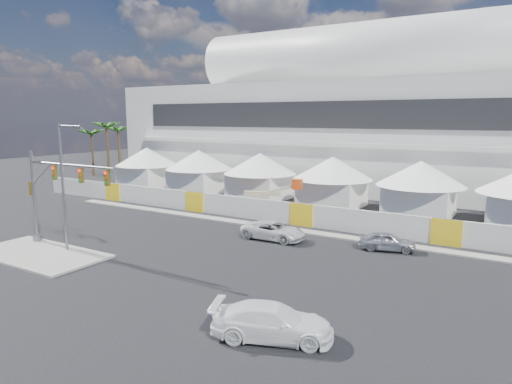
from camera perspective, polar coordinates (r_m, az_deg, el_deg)
The scene contains 13 objects.
ground at distance 32.84m, azimuth -15.26°, elevation -7.91°, with size 160.00×160.00×0.00m, color black.
median_island at distance 35.63m, azimuth -25.55°, elevation -7.02°, with size 10.00×5.00×0.15m, color gray.
far_curb at distance 35.33m, azimuth 25.37°, elevation -7.16°, with size 80.00×1.20×0.12m, color gray.
stadium at distance 64.50m, azimuth 18.68°, elevation 8.81°, with size 80.00×24.80×21.98m.
tent_row at distance 51.07m, azimuth 4.85°, elevation 2.14°, with size 53.40×8.40×5.40m.
hoarding_fence at distance 40.63m, azimuth 5.78°, elevation -2.84°, with size 70.00×0.25×2.00m, color silver.
palm_cluster at distance 76.06m, azimuth -16.84°, elevation 6.98°, with size 10.60×10.60×8.55m.
sedan_silver at distance 34.51m, azimuth 16.03°, elevation -5.91°, with size 4.01×1.62×1.37m, color #B2B3B8.
pickup_curb at distance 36.06m, azimuth 2.17°, elevation -4.84°, with size 5.14×2.37×1.43m, color silver.
pickup_near at distance 20.62m, azimuth 2.05°, elevation -15.91°, with size 5.33×2.17×1.55m, color white.
traffic_mast at distance 36.70m, azimuth -24.33°, elevation -0.13°, with size 9.22×0.68×6.96m.
streetlight_median at distance 34.46m, azimuth -22.83°, elevation 1.56°, with size 2.49×0.25×9.01m.
boom_lift at distance 45.83m, azimuth 0.07°, elevation -1.43°, with size 7.23×2.40×3.57m.
Camera 1 is at (22.99, -21.39, 9.59)m, focal length 32.00 mm.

